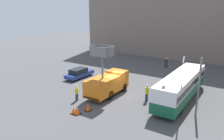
% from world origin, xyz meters
% --- Properties ---
extents(ground_plane, '(120.00, 120.00, 0.00)m').
position_xyz_m(ground_plane, '(0.00, 0.00, 0.00)').
color(ground_plane, '#4C4C4F').
extents(building_backdrop_far, '(44.00, 10.00, 19.39)m').
position_xyz_m(building_backdrop_far, '(0.00, 26.98, 9.70)').
color(building_backdrop_far, gray).
rests_on(building_backdrop_far, ground_plane).
extents(utility_truck, '(2.31, 6.12, 5.95)m').
position_xyz_m(utility_truck, '(-1.08, -0.82, 1.53)').
color(utility_truck, orange).
rests_on(utility_truck, ground_plane).
extents(city_bus, '(2.44, 11.77, 2.94)m').
position_xyz_m(city_bus, '(6.49, 2.47, 1.74)').
color(city_bus, '#145638').
rests_on(city_bus, ground_plane).
extents(traffic_light_pole, '(3.21, 2.96, 5.62)m').
position_xyz_m(traffic_light_pole, '(7.74, -0.84, 3.80)').
color(traffic_light_pole, slate).
rests_on(traffic_light_pole, ground_plane).
extents(road_worker_near_truck, '(0.38, 0.38, 1.78)m').
position_xyz_m(road_worker_near_truck, '(-3.00, -4.02, 0.88)').
color(road_worker_near_truck, navy).
rests_on(road_worker_near_truck, ground_plane).
extents(road_worker_directing, '(0.38, 0.38, 1.89)m').
position_xyz_m(road_worker_directing, '(3.50, 0.08, 0.95)').
color(road_worker_directing, navy).
rests_on(road_worker_directing, ground_plane).
extents(traffic_cone_near_truck, '(0.68, 0.68, 0.78)m').
position_xyz_m(traffic_cone_near_truck, '(-0.76, -6.51, 0.37)').
color(traffic_cone_near_truck, black).
rests_on(traffic_cone_near_truck, ground_plane).
extents(traffic_cone_mid_road, '(0.56, 0.56, 0.64)m').
position_xyz_m(traffic_cone_mid_road, '(-1.09, -6.58, 0.30)').
color(traffic_cone_mid_road, black).
rests_on(traffic_cone_mid_road, ground_plane).
extents(traffic_cone_far_side, '(0.62, 0.62, 0.71)m').
position_xyz_m(traffic_cone_far_side, '(-0.39, -5.26, 0.34)').
color(traffic_cone_far_side, black).
rests_on(traffic_cone_far_side, ground_plane).
extents(parked_car_curbside, '(1.75, 4.71, 1.46)m').
position_xyz_m(parked_car_curbside, '(-8.39, 2.48, 0.74)').
color(parked_car_curbside, navy).
rests_on(parked_car_curbside, ground_plane).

